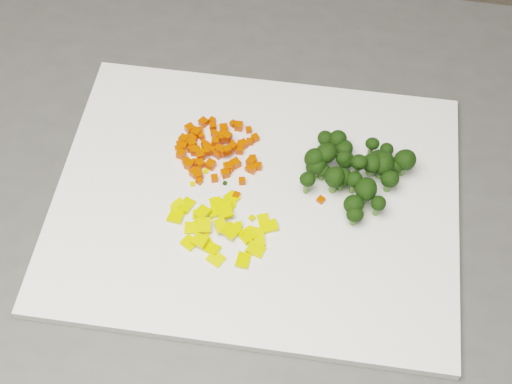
{
  "coord_description": "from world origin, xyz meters",
  "views": [
    {
      "loc": [
        -0.14,
        -0.06,
        1.57
      ],
      "look_at": [
        -0.15,
        0.37,
        0.92
      ],
      "focal_mm": 50.0,
      "sensor_mm": 36.0,
      "label": 1
    }
  ],
  "objects_px": {
    "counter_block": "(240,337)",
    "pepper_pile": "(217,228)",
    "carrot_pile": "(220,145)",
    "cutting_board": "(256,200)",
    "broccoli_pile": "(355,168)"
  },
  "relations": [
    {
      "from": "carrot_pile",
      "to": "pepper_pile",
      "type": "relative_size",
      "value": 0.86
    },
    {
      "from": "counter_block",
      "to": "cutting_board",
      "type": "xyz_separation_m",
      "value": [
        0.03,
        -0.02,
        0.46
      ]
    },
    {
      "from": "cutting_board",
      "to": "pepper_pile",
      "type": "xyz_separation_m",
      "value": [
        -0.04,
        -0.05,
        0.01
      ]
    },
    {
      "from": "cutting_board",
      "to": "broccoli_pile",
      "type": "relative_size",
      "value": 3.75
    },
    {
      "from": "counter_block",
      "to": "carrot_pile",
      "type": "relative_size",
      "value": 10.32
    },
    {
      "from": "carrot_pile",
      "to": "broccoli_pile",
      "type": "distance_m",
      "value": 0.15
    },
    {
      "from": "pepper_pile",
      "to": "counter_block",
      "type": "bearing_deg",
      "value": 79.85
    },
    {
      "from": "carrot_pile",
      "to": "broccoli_pile",
      "type": "bearing_deg",
      "value": -13.69
    },
    {
      "from": "counter_block",
      "to": "pepper_pile",
      "type": "xyz_separation_m",
      "value": [
        -0.01,
        -0.07,
        0.47
      ]
    },
    {
      "from": "carrot_pile",
      "to": "broccoli_pile",
      "type": "height_order",
      "value": "broccoli_pile"
    },
    {
      "from": "pepper_pile",
      "to": "carrot_pile",
      "type": "bearing_deg",
      "value": 91.8
    },
    {
      "from": "cutting_board",
      "to": "carrot_pile",
      "type": "bearing_deg",
      "value": 125.94
    },
    {
      "from": "counter_block",
      "to": "carrot_pile",
      "type": "height_order",
      "value": "carrot_pile"
    },
    {
      "from": "carrot_pile",
      "to": "counter_block",
      "type": "bearing_deg",
      "value": -68.24
    },
    {
      "from": "counter_block",
      "to": "pepper_pile",
      "type": "distance_m",
      "value": 0.47
    }
  ]
}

